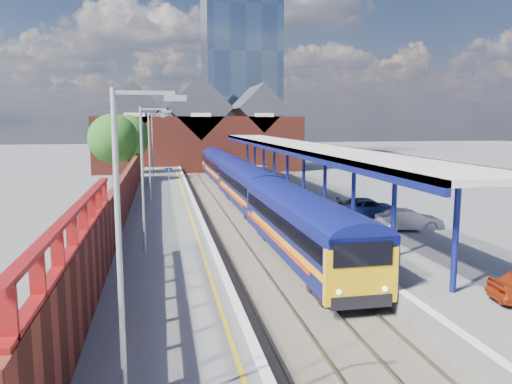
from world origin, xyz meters
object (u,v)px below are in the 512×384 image
(lamp_post_d, at_px, (154,143))
(parked_car_blue, at_px, (370,208))
(train, at_px, (233,173))
(parked_car_dark, at_px, (367,207))
(lamp_post_c, at_px, (151,151))
(parked_car_silver, at_px, (409,220))
(lamp_post_b, at_px, (145,171))
(lamp_post_a, at_px, (126,237))
(platform_sign, at_px, (169,177))

(lamp_post_d, relative_size, parked_car_blue, 1.62)
(train, height_order, parked_car_dark, train)
(train, relative_size, lamp_post_c, 9.42)
(lamp_post_d, xyz_separation_m, parked_car_silver, (14.86, -29.91, -3.37))
(parked_car_silver, distance_m, parked_car_dark, 4.68)
(lamp_post_d, xyz_separation_m, parked_car_dark, (14.28, -25.27, -3.39))
(lamp_post_b, bearing_deg, lamp_post_a, -90.00)
(lamp_post_b, bearing_deg, train, 72.62)
(platform_sign, bearing_deg, lamp_post_d, 95.56)
(lamp_post_a, distance_m, parked_car_blue, 25.14)
(parked_car_silver, bearing_deg, lamp_post_c, 54.82)
(lamp_post_a, bearing_deg, parked_car_dark, 55.44)
(platform_sign, relative_size, parked_car_dark, 0.60)
(lamp_post_b, relative_size, platform_sign, 2.80)
(lamp_post_b, height_order, platform_sign, lamp_post_b)
(lamp_post_c, xyz_separation_m, parked_car_blue, (14.33, -9.62, -3.39))
(parked_car_silver, xyz_separation_m, parked_car_blue, (-0.54, 4.29, -0.02))
(parked_car_blue, bearing_deg, lamp_post_a, 147.33)
(lamp_post_b, bearing_deg, platform_sign, 85.67)
(train, distance_m, lamp_post_a, 39.99)
(train, height_order, platform_sign, platform_sign)
(lamp_post_c, distance_m, lamp_post_d, 16.00)
(parked_car_silver, bearing_deg, parked_car_blue, 15.05)
(train, xyz_separation_m, parked_car_dark, (6.42, -18.37, -0.52))
(train, relative_size, lamp_post_a, 9.42)
(lamp_post_a, bearing_deg, parked_car_blue, 54.89)
(lamp_post_d, distance_m, parked_car_dark, 29.22)
(train, bearing_deg, parked_car_silver, -73.07)
(lamp_post_d, bearing_deg, train, -41.29)
(lamp_post_c, height_order, lamp_post_d, same)
(parked_car_silver, height_order, parked_car_blue, parked_car_silver)
(lamp_post_a, distance_m, platform_sign, 32.11)
(lamp_post_a, height_order, platform_sign, lamp_post_a)
(lamp_post_b, distance_m, parked_car_blue, 16.05)
(train, height_order, lamp_post_c, lamp_post_c)
(platform_sign, height_order, parked_car_dark, platform_sign)
(lamp_post_c, bearing_deg, lamp_post_d, 90.00)
(train, xyz_separation_m, lamp_post_a, (-7.86, -39.10, 2.87))
(parked_car_blue, bearing_deg, parked_car_silver, -170.45)
(lamp_post_d, height_order, platform_sign, lamp_post_d)
(lamp_post_a, height_order, parked_car_dark, lamp_post_a)
(parked_car_blue, bearing_deg, platform_sign, 50.56)
(lamp_post_a, bearing_deg, lamp_post_b, 90.00)
(lamp_post_b, xyz_separation_m, lamp_post_d, (0.00, 32.00, 0.00))
(lamp_post_a, distance_m, parked_car_silver, 22.16)
(lamp_post_d, bearing_deg, lamp_post_c, -90.00)
(lamp_post_a, distance_m, parked_car_dark, 25.40)
(lamp_post_c, height_order, parked_car_dark, lamp_post_c)
(platform_sign, bearing_deg, parked_car_dark, -41.11)
(lamp_post_c, bearing_deg, parked_car_silver, -43.11)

